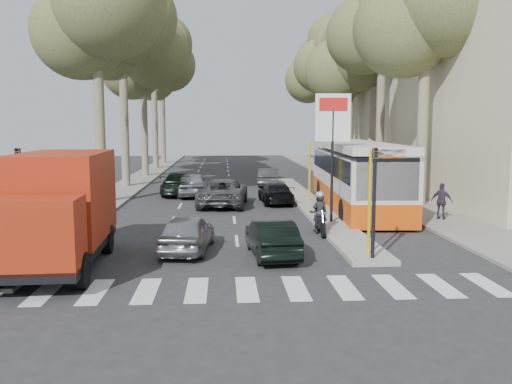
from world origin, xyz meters
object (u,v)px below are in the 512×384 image
motorcycle (319,214)px  silver_hatchback (187,233)px  red_truck (59,208)px  city_bus (356,174)px  dark_hatchback (272,238)px

motorcycle → silver_hatchback: bearing=-150.2°
silver_hatchback → red_truck: red_truck is taller
silver_hatchback → city_bus: bearing=-124.9°
dark_hatchback → motorcycle: bearing=-126.2°
silver_hatchback → red_truck: 4.27m
silver_hatchback → city_bus: city_bus is taller
silver_hatchback → red_truck: size_ratio=0.58×
dark_hatchback → motorcycle: size_ratio=1.85×
city_bus → red_truck: bearing=-133.8°
silver_hatchback → dark_hatchback: 2.95m
dark_hatchback → red_truck: bearing=3.0°
motorcycle → dark_hatchback: bearing=-120.3°
silver_hatchback → dark_hatchback: (2.80, -0.90, -0.04)m
red_truck → motorcycle: size_ratio=3.27×
silver_hatchback → dark_hatchback: silver_hatchback is taller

